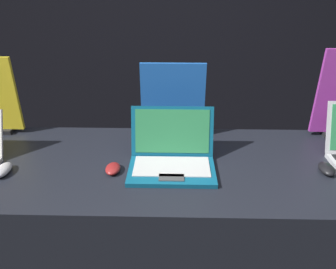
{
  "coord_description": "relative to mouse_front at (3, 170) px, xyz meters",
  "views": [
    {
      "loc": [
        0.03,
        -0.92,
        1.78
      ],
      "look_at": [
        0.0,
        0.37,
        1.12
      ],
      "focal_mm": 35.0,
      "sensor_mm": 36.0,
      "label": 1
    }
  ],
  "objects": [
    {
      "name": "wall_back",
      "position": [
        0.72,
        1.93,
        0.41
      ],
      "size": [
        8.0,
        0.05,
        2.8
      ],
      "color": "black",
      "rests_on": "ground_plane"
    },
    {
      "name": "display_counter",
      "position": [
        0.72,
        0.1,
        -0.51
      ],
      "size": [
        2.32,
        0.73,
        0.97
      ],
      "color": "black",
      "rests_on": "ground_plane"
    },
    {
      "name": "mouse_front",
      "position": [
        0.0,
        0.0,
        0.0
      ],
      "size": [
        0.06,
        0.11,
        0.04
      ],
      "color": "#B2B2B7",
      "rests_on": "display_counter"
    },
    {
      "name": "laptop_middle",
      "position": [
        0.74,
        0.08,
        0.04
      ],
      "size": [
        0.38,
        0.31,
        0.24
      ],
      "color": "#0F5170",
      "rests_on": "display_counter"
    },
    {
      "name": "mouse_middle",
      "position": [
        0.48,
        0.03,
        -0.0
      ],
      "size": [
        0.06,
        0.1,
        0.03
      ],
      "color": "maroon",
      "rests_on": "display_counter"
    },
    {
      "name": "promo_stand_middle",
      "position": [
        0.74,
        0.38,
        0.17
      ],
      "size": [
        0.33,
        0.07,
        0.39
      ],
      "color": "black",
      "rests_on": "display_counter"
    },
    {
      "name": "mouse_back",
      "position": [
        1.42,
        0.04,
        -0.0
      ],
      "size": [
        0.06,
        0.11,
        0.04
      ],
      "color": "black",
      "rests_on": "display_counter"
    }
  ]
}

